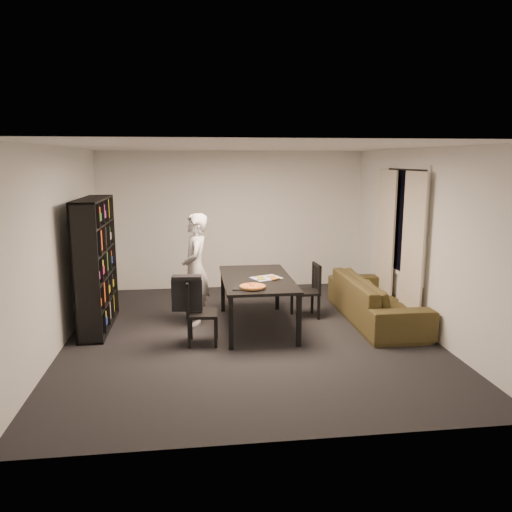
{
  "coord_description": "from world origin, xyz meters",
  "views": [
    {
      "loc": [
        -0.75,
        -6.68,
        2.43
      ],
      "look_at": [
        0.15,
        0.42,
        1.05
      ],
      "focal_mm": 35.0,
      "sensor_mm": 36.0,
      "label": 1
    }
  ],
  "objects": [
    {
      "name": "curtain_left",
      "position": [
        2.4,
        0.08,
        1.15
      ],
      "size": [
        0.03,
        0.7,
        2.25
      ],
      "primitive_type": "cube",
      "color": "beige",
      "rests_on": "room"
    },
    {
      "name": "window_pane",
      "position": [
        2.48,
        0.6,
        1.5
      ],
      "size": [
        0.02,
        1.4,
        1.6
      ],
      "primitive_type": "cube",
      "color": "black",
      "rests_on": "room"
    },
    {
      "name": "bookshelf",
      "position": [
        -2.16,
        0.6,
        0.95
      ],
      "size": [
        0.35,
        1.5,
        1.9
      ],
      "primitive_type": "cube",
      "color": "black",
      "rests_on": "room"
    },
    {
      "name": "curtain_right",
      "position": [
        2.4,
        1.12,
        1.15
      ],
      "size": [
        0.03,
        0.7,
        2.25
      ],
      "primitive_type": "cube",
      "color": "beige",
      "rests_on": "room"
    },
    {
      "name": "sofa",
      "position": [
        2.01,
        0.4,
        0.33
      ],
      "size": [
        0.89,
        2.28,
        0.66
      ],
      "primitive_type": "imported",
      "rotation": [
        0.0,
        0.0,
        1.57
      ],
      "color": "#393A17",
      "rests_on": "room"
    },
    {
      "name": "dining_table",
      "position": [
        0.15,
        0.32,
        0.68
      ],
      "size": [
        1.0,
        1.79,
        0.75
      ],
      "color": "black",
      "rests_on": "room"
    },
    {
      "name": "kitchen_towel",
      "position": [
        0.29,
        0.27,
        0.75
      ],
      "size": [
        0.49,
        0.44,
        0.01
      ],
      "primitive_type": "cube",
      "rotation": [
        0.0,
        0.0,
        0.42
      ],
      "color": "white",
      "rests_on": "dining_table"
    },
    {
      "name": "chair_right",
      "position": [
        1.05,
        0.7,
        0.48
      ],
      "size": [
        0.42,
        0.42,
        0.85
      ],
      "rotation": [
        0.0,
        0.0,
        -1.51
      ],
      "color": "black",
      "rests_on": "room"
    },
    {
      "name": "room",
      "position": [
        0.0,
        0.0,
        1.3
      ],
      "size": [
        5.01,
        5.51,
        2.61
      ],
      "color": "black",
      "rests_on": "ground"
    },
    {
      "name": "pepperoni_pizza",
      "position": [
        0.02,
        -0.28,
        0.77
      ],
      "size": [
        0.35,
        0.35,
        0.03
      ],
      "rotation": [
        0.0,
        0.0,
        0.35
      ],
      "color": "#975C2C",
      "rests_on": "dining_table"
    },
    {
      "name": "window_frame",
      "position": [
        2.48,
        0.6,
        1.5
      ],
      "size": [
        0.03,
        1.52,
        1.72
      ],
      "primitive_type": "cube",
      "color": "white",
      "rests_on": "room"
    },
    {
      "name": "pizza_slices",
      "position": [
        0.29,
        0.24,
        0.76
      ],
      "size": [
        0.46,
        0.43,
        0.01
      ],
      "primitive_type": null,
      "rotation": [
        0.0,
        0.0,
        0.41
      ],
      "color": "gold",
      "rests_on": "dining_table"
    },
    {
      "name": "person",
      "position": [
        -0.73,
        0.6,
        0.83
      ],
      "size": [
        0.4,
        0.61,
        1.67
      ],
      "primitive_type": "imported",
      "rotation": [
        0.0,
        0.0,
        -1.58
      ],
      "color": "silver",
      "rests_on": "room"
    },
    {
      "name": "chair_left",
      "position": [
        -0.73,
        -0.25,
        0.5
      ],
      "size": [
        0.43,
        0.43,
        0.87
      ],
      "rotation": [
        0.0,
        0.0,
        1.5
      ],
      "color": "black",
      "rests_on": "room"
    },
    {
      "name": "draped_jacket",
      "position": [
        -0.85,
        -0.24,
        0.72
      ],
      "size": [
        0.41,
        0.2,
        0.48
      ],
      "rotation": [
        0.0,
        0.0,
        1.5
      ],
      "color": "black",
      "rests_on": "chair_left"
    },
    {
      "name": "baking_tray",
      "position": [
        -0.03,
        -0.23,
        0.75
      ],
      "size": [
        0.45,
        0.38,
        0.01
      ],
      "primitive_type": "cube",
      "rotation": [
        0.0,
        0.0,
        -0.16
      ],
      "color": "black",
      "rests_on": "dining_table"
    }
  ]
}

